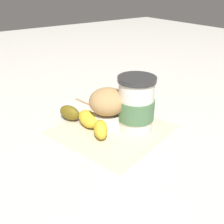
# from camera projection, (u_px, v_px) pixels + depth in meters

# --- Properties ---
(ground_plane) EXTENTS (3.00, 3.00, 0.00)m
(ground_plane) POSITION_uv_depth(u_px,v_px,m) (112.00, 130.00, 0.61)
(ground_plane) COLOR beige
(paper_napkin) EXTENTS (0.28, 0.28, 0.00)m
(paper_napkin) POSITION_uv_depth(u_px,v_px,m) (112.00, 130.00, 0.61)
(paper_napkin) COLOR beige
(paper_napkin) RESTS_ON ground_plane
(coffee_cup) EXTENTS (0.09, 0.09, 0.13)m
(coffee_cup) POSITION_uv_depth(u_px,v_px,m) (136.00, 105.00, 0.59)
(coffee_cup) COLOR silver
(coffee_cup) RESTS_ON paper_napkin
(muffin) EXTENTS (0.09, 0.09, 0.10)m
(muffin) POSITION_uv_depth(u_px,v_px,m) (109.00, 106.00, 0.60)
(muffin) COLOR white
(muffin) RESTS_ON paper_napkin
(banana) EXTENTS (0.07, 0.18, 0.04)m
(banana) POSITION_uv_depth(u_px,v_px,m) (86.00, 120.00, 0.61)
(banana) COLOR gold
(banana) RESTS_ON paper_napkin
(sugar_packet) EXTENTS (0.04, 0.05, 0.01)m
(sugar_packet) POSITION_uv_depth(u_px,v_px,m) (69.00, 107.00, 0.71)
(sugar_packet) COLOR white
(sugar_packet) RESTS_ON ground_plane
(wooden_stirrer) EXTENTS (0.03, 0.11, 0.00)m
(wooden_stirrer) POSITION_uv_depth(u_px,v_px,m) (88.00, 104.00, 0.74)
(wooden_stirrer) COLOR #9E7547
(wooden_stirrer) RESTS_ON ground_plane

